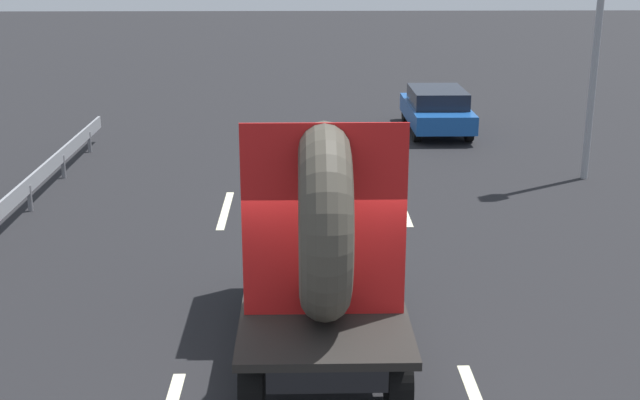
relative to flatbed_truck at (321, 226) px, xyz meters
The scene contains 6 objects.
ground_plane 1.89m from the flatbed_truck, 88.62° to the right, with size 120.00×120.00×0.00m, color black.
flatbed_truck is the anchor object (origin of this frame).
distant_sedan 13.81m from the flatbed_truck, 74.49° to the left, with size 1.68×3.92×1.28m.
guardrail 9.34m from the flatbed_truck, 129.17° to the left, with size 0.10×10.20×0.71m.
lane_dash_left_far 6.38m from the flatbed_truck, 107.39° to the left, with size 2.56×0.16×0.01m, color beige.
lane_dash_right_far 6.50m from the flatbed_truck, 72.96° to the left, with size 2.62×0.16×0.01m, color beige.
Camera 1 is at (-0.28, -9.74, 5.30)m, focal length 47.03 mm.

